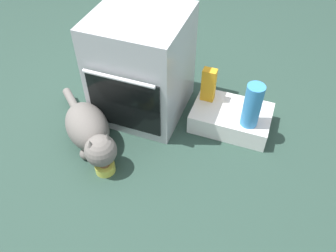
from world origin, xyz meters
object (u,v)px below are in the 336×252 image
object	(u,v)px
pantry_cabinet	(231,118)
cat	(90,131)
oven	(142,66)
food_bowl	(105,167)
water_bottle	(252,106)
juice_carton	(209,85)

from	to	relation	value
pantry_cabinet	cat	bearing A→B (deg)	-147.60
oven	cat	xyz separation A→B (m)	(-0.16, -0.47, -0.22)
food_bowl	cat	world-z (taller)	cat
water_bottle	pantry_cabinet	bearing A→B (deg)	145.89
oven	juice_carton	bearing A→B (deg)	11.59
food_bowl	pantry_cabinet	bearing A→B (deg)	46.03
pantry_cabinet	water_bottle	distance (m)	0.26
pantry_cabinet	food_bowl	xyz separation A→B (m)	(-0.62, -0.65, -0.03)
pantry_cabinet	food_bowl	bearing A→B (deg)	-133.97
pantry_cabinet	cat	size ratio (longest dim) A/B	0.77
food_bowl	cat	xyz separation A→B (m)	(-0.17, 0.15, 0.11)
food_bowl	cat	size ratio (longest dim) A/B	0.18
cat	water_bottle	bearing A→B (deg)	65.88
food_bowl	water_bottle	distance (m)	0.97
juice_carton	water_bottle	bearing A→B (deg)	-24.22
pantry_cabinet	food_bowl	world-z (taller)	pantry_cabinet
water_bottle	juice_carton	distance (m)	0.34
oven	water_bottle	size ratio (longest dim) A/B	2.41
cat	juice_carton	distance (m)	0.83
oven	water_bottle	bearing A→B (deg)	-3.85
oven	cat	size ratio (longest dim) A/B	1.08
pantry_cabinet	juice_carton	distance (m)	0.27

